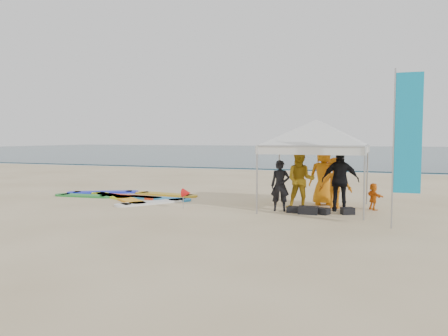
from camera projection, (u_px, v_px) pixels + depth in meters
name	position (u px, v px, depth m)	size (l,w,h in m)	color
ground	(171.00, 215.00, 12.65)	(120.00, 120.00, 0.00)	beige
ocean	(341.00, 151.00, 69.03)	(160.00, 84.00, 0.08)	#0C2633
shoreline_foam	(291.00, 170.00, 29.75)	(160.00, 1.20, 0.01)	silver
person_black_a	(280.00, 186.00, 13.23)	(0.56, 0.37, 1.55)	black
person_yellow	(301.00, 180.00, 13.54)	(0.89, 0.69, 1.83)	#C0911B
person_orange_a	(335.00, 183.00, 13.74)	(1.03, 0.59, 1.60)	orange
person_black_b	(340.00, 181.00, 13.13)	(1.10, 0.46, 1.87)	black
person_orange_b	(324.00, 176.00, 14.39)	(0.94, 0.61, 1.92)	orange
person_seated	(373.00, 196.00, 13.44)	(0.77, 0.25, 0.83)	orange
canopy_tent	(317.00, 120.00, 13.48)	(4.22, 4.22, 3.18)	#A5A5A8
feather_flag	(407.00, 135.00, 10.46)	(0.65, 0.04, 3.89)	#A5A5A8
marker_pennant	(187.00, 193.00, 13.65)	(0.28, 0.28, 0.64)	#A5A5A8
gear_pile	(314.00, 210.00, 12.80)	(1.96, 0.71, 0.22)	black
surfboard_spread	(129.00, 197.00, 16.21)	(5.13, 3.56, 0.07)	red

